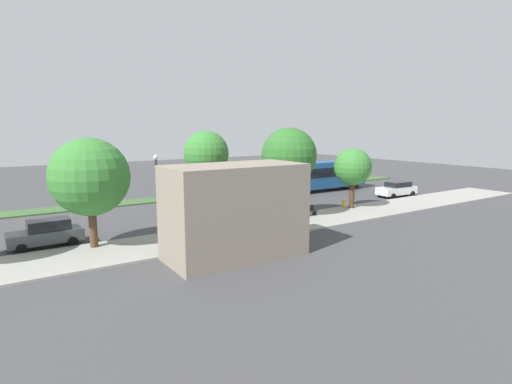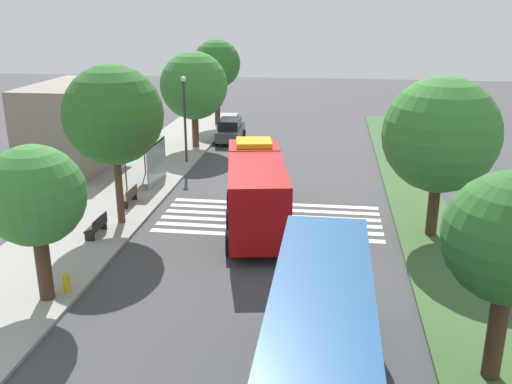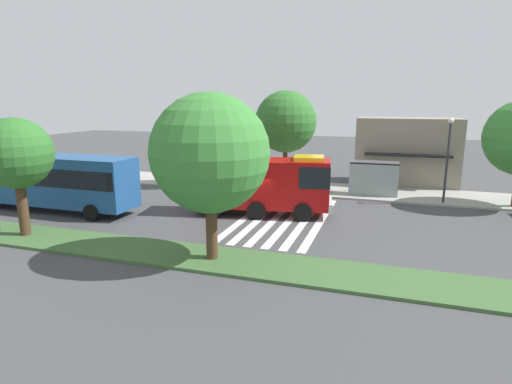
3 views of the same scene
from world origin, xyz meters
name	(u,v)px [view 2 (image 2 of 3)]	position (x,y,z in m)	size (l,w,h in m)	color
ground_plane	(266,233)	(0.00, 0.00, 0.00)	(120.00, 120.00, 0.00)	#424244
sidewalk	(89,222)	(0.00, 8.78, 0.07)	(60.00, 5.28, 0.14)	#9E9B93
median_strip	(432,239)	(0.00, -7.64, 0.07)	(60.00, 3.00, 0.14)	#3D6033
crosswalk	(270,219)	(1.84, 0.00, 0.01)	(4.95, 11.06, 0.01)	silver
fire_truck	(256,188)	(0.53, 0.56, 2.03)	(8.96, 3.97, 3.74)	#A50C0C
parked_car_mid	(230,130)	(18.35, 4.94, 0.92)	(4.53, 2.07, 1.82)	#474C51
transit_bus	(319,363)	(-13.08, -2.76, 2.14)	(11.97, 2.92, 3.61)	navy
bus_stop_shelter	(151,154)	(6.70, 7.66, 1.89)	(3.50, 1.40, 2.46)	#4C4C51
bench_near_shelter	(129,196)	(2.70, 7.65, 0.59)	(1.60, 0.50, 0.90)	#4C3823
bench_west_of_shelter	(97,226)	(-1.64, 7.65, 0.59)	(1.60, 0.50, 0.90)	black
street_lamp	(185,112)	(11.44, 6.74, 3.56)	(0.36, 0.36, 5.75)	#2D2D30
storefront_building	(73,128)	(9.04, 13.46, 2.80)	(8.19, 4.89, 5.61)	gray
sidewalk_tree_far_west	(35,197)	(-7.54, 7.14, 4.03)	(3.52, 3.52, 5.69)	#47301E
sidewalk_tree_west	(113,115)	(0.09, 7.14, 5.43)	(4.64, 4.64, 7.63)	#513823
sidewalk_tree_east	(194,86)	(15.88, 7.14, 4.67)	(4.93, 4.93, 7.01)	#513823
sidewalk_tree_far_east	(217,64)	(24.36, 7.14, 5.38)	(4.15, 4.15, 7.36)	#47301E
median_tree_far_west	(510,239)	(-10.18, -7.64, 4.38)	(3.60, 3.60, 6.09)	#47301E
median_tree_west	(441,135)	(0.50, -7.64, 4.83)	(5.14, 5.14, 7.28)	#47301E
fire_hydrant	(66,283)	(-7.00, 6.64, 0.49)	(0.28, 0.28, 0.70)	gold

